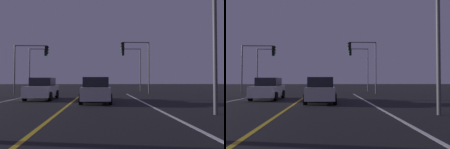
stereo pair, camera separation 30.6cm
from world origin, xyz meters
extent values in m
cube|color=silver|center=(4.86, 10.75, 0.00)|extent=(0.16, 33.50, 0.01)
cube|color=gold|center=(0.00, 10.75, 0.00)|extent=(0.16, 33.50, 0.01)
cylinder|color=black|center=(-1.67, 18.84, 0.34)|extent=(0.22, 0.68, 0.68)
cylinder|color=black|center=(-3.47, 18.84, 0.34)|extent=(0.22, 0.68, 0.68)
cylinder|color=black|center=(-1.67, 21.54, 0.34)|extent=(0.22, 0.68, 0.68)
cylinder|color=black|center=(-3.47, 21.54, 0.34)|extent=(0.22, 0.68, 0.68)
cube|color=silver|center=(-2.57, 20.19, 0.66)|extent=(1.80, 4.30, 0.80)
cube|color=black|center=(-2.57, 20.44, 1.38)|extent=(1.60, 2.10, 0.64)
cube|color=red|center=(-1.97, 22.29, 0.76)|extent=(0.24, 0.08, 0.16)
cube|color=red|center=(-3.17, 22.29, 0.76)|extent=(0.24, 0.08, 0.16)
cylinder|color=black|center=(0.74, 18.77, 0.34)|extent=(0.22, 0.68, 0.68)
cylinder|color=black|center=(2.54, 18.77, 0.34)|extent=(0.22, 0.68, 0.68)
cylinder|color=black|center=(0.74, 16.07, 0.34)|extent=(0.22, 0.68, 0.68)
cylinder|color=black|center=(2.54, 16.07, 0.34)|extent=(0.22, 0.68, 0.68)
cube|color=#B7BABF|center=(1.64, 17.42, 0.66)|extent=(1.80, 4.30, 0.80)
cube|color=black|center=(1.64, 17.17, 1.38)|extent=(1.60, 2.10, 0.64)
cube|color=red|center=(1.04, 15.32, 0.76)|extent=(0.24, 0.08, 0.16)
cube|color=red|center=(2.24, 15.32, 0.76)|extent=(0.24, 0.08, 0.16)
cylinder|color=#4C4C51|center=(7.46, 28.00, 2.93)|extent=(0.14, 0.14, 5.85)
cylinder|color=#4C4C51|center=(5.99, 28.00, 5.80)|extent=(2.94, 0.10, 0.10)
cube|color=black|center=(4.52, 28.00, 5.35)|extent=(0.28, 0.36, 0.90)
sphere|color=#3A0605|center=(4.36, 28.00, 5.65)|extent=(0.20, 0.20, 0.20)
sphere|color=#3C2706|center=(4.36, 28.00, 5.35)|extent=(0.20, 0.20, 0.20)
sphere|color=#19E059|center=(4.36, 28.00, 5.05)|extent=(0.20, 0.20, 0.20)
cylinder|color=#4C4C51|center=(-7.46, 28.00, 2.69)|extent=(0.14, 0.14, 5.39)
cylinder|color=#4C4C51|center=(-5.73, 28.00, 5.34)|extent=(3.45, 0.10, 0.10)
cube|color=black|center=(-4.01, 28.00, 4.89)|extent=(0.28, 0.36, 0.90)
sphere|color=#3A0605|center=(-3.85, 28.00, 5.19)|extent=(0.20, 0.20, 0.20)
sphere|color=#3C2706|center=(-3.85, 28.00, 4.89)|extent=(0.20, 0.20, 0.20)
sphere|color=#19E059|center=(-3.85, 28.00, 4.59)|extent=(0.20, 0.20, 0.20)
cylinder|color=#4C4C51|center=(7.46, 33.50, 2.92)|extent=(0.14, 0.14, 5.85)
cylinder|color=#4C4C51|center=(6.28, 33.50, 5.80)|extent=(2.37, 0.10, 0.10)
cube|color=black|center=(5.09, 33.50, 5.35)|extent=(0.28, 0.36, 0.90)
sphere|color=#3A0605|center=(4.93, 33.50, 5.65)|extent=(0.20, 0.20, 0.20)
sphere|color=#3C2706|center=(4.93, 33.50, 5.35)|extent=(0.20, 0.20, 0.20)
sphere|color=#19E059|center=(4.93, 33.50, 5.05)|extent=(0.20, 0.20, 0.20)
cylinder|color=#4C4C51|center=(-7.46, 33.50, 2.88)|extent=(0.14, 0.14, 5.75)
cylinder|color=#4C4C51|center=(-6.39, 33.50, 5.70)|extent=(2.13, 0.10, 0.10)
cube|color=black|center=(-5.33, 33.50, 5.25)|extent=(0.28, 0.36, 0.90)
sphere|color=#3A0605|center=(-5.17, 33.50, 5.55)|extent=(0.20, 0.20, 0.20)
sphere|color=#3C2706|center=(-5.17, 33.50, 5.25)|extent=(0.20, 0.20, 0.20)
sphere|color=#19E059|center=(-5.17, 33.50, 4.95)|extent=(0.20, 0.20, 0.20)
cylinder|color=#4C4C51|center=(6.92, 11.63, 3.95)|extent=(0.18, 0.18, 7.90)
camera|label=1|loc=(1.89, 1.66, 1.48)|focal=37.72mm
camera|label=2|loc=(2.19, 1.66, 1.48)|focal=37.72mm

